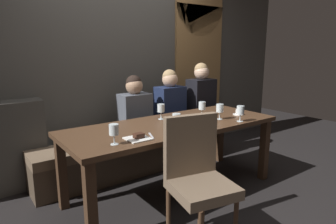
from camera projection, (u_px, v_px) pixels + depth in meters
name	position (u px, v px, depth m)	size (l,w,h in m)	color
ground	(173.00, 191.00, 3.12)	(9.00, 9.00, 0.00)	black
back_wall_tiled	(116.00, 46.00, 3.77)	(6.00, 0.12, 3.00)	#4C4944
arched_door	(199.00, 56.00, 4.52)	(0.90, 0.05, 2.55)	olive
dining_table	(174.00, 132.00, 2.98)	(2.20, 0.84, 0.74)	#412B1C
banquette_bench	(139.00, 152.00, 3.62)	(2.50, 0.44, 0.45)	#4A3C2E
chair_near_side	(197.00, 172.00, 2.25)	(0.52, 0.52, 0.98)	#4C3321
diner_redhead	(135.00, 107.00, 3.51)	(0.36, 0.24, 0.72)	#4C515B
diner_bearded	(170.00, 101.00, 3.81)	(0.36, 0.24, 0.77)	#192342
diner_far_end	(201.00, 95.00, 4.05)	(0.36, 0.24, 0.84)	black
wine_glass_far_left	(161.00, 108.00, 3.11)	(0.08, 0.08, 0.16)	silver
wine_glass_near_left	(220.00, 108.00, 3.11)	(0.08, 0.08, 0.16)	silver
wine_glass_center_front	(240.00, 110.00, 3.02)	(0.08, 0.08, 0.16)	silver
wine_glass_far_right	(114.00, 131.00, 2.29)	(0.08, 0.08, 0.16)	silver
wine_glass_end_left	(202.00, 106.00, 3.24)	(0.08, 0.08, 0.16)	silver
wine_glass_near_right	(177.00, 119.00, 2.66)	(0.08, 0.08, 0.16)	silver
espresso_cup	(238.00, 113.00, 3.34)	(0.12, 0.12, 0.06)	white
dessert_plate	(138.00, 138.00, 2.45)	(0.19, 0.19, 0.05)	white
fork_on_table	(151.00, 136.00, 2.54)	(0.02, 0.17, 0.01)	silver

